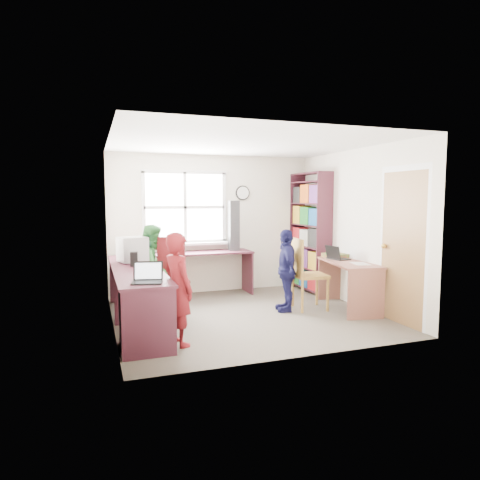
{
  "coord_description": "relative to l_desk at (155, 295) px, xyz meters",
  "views": [
    {
      "loc": [
        -2.04,
        -5.57,
        1.65
      ],
      "look_at": [
        0.0,
        0.25,
        1.05
      ],
      "focal_mm": 32.0,
      "sensor_mm": 36.0,
      "label": 1
    }
  ],
  "objects": [
    {
      "name": "cd_tower",
      "position": [
        1.61,
        1.72,
        0.73
      ],
      "size": [
        0.18,
        0.16,
        0.86
      ],
      "rotation": [
        0.0,
        0.0,
        -0.02
      ],
      "color": "black",
      "rests_on": "l_desk"
    },
    {
      "name": "speaker_b",
      "position": [
        -0.17,
        1.1,
        0.38
      ],
      "size": [
        0.1,
        0.1,
        0.16
      ],
      "rotation": [
        0.0,
        0.0,
        0.19
      ],
      "color": "black",
      "rests_on": "l_desk"
    },
    {
      "name": "bookshelf",
      "position": [
        2.96,
        1.47,
        0.55
      ],
      "size": [
        0.3,
        1.02,
        2.1
      ],
      "color": "#491D2A",
      "rests_on": "ground"
    },
    {
      "name": "paper_b",
      "position": [
        2.92,
        -0.11,
        0.26
      ],
      "size": [
        0.27,
        0.34,
        0.0
      ],
      "rotation": [
        0.0,
        0.0,
        -0.2
      ],
      "color": "beige",
      "rests_on": "right_desk"
    },
    {
      "name": "wooden_chair",
      "position": [
        2.26,
        0.32,
        0.12
      ],
      "size": [
        0.51,
        0.51,
        1.06
      ],
      "rotation": [
        0.0,
        0.0,
        -0.11
      ],
      "color": "#AE813A",
      "rests_on": "ground"
    },
    {
      "name": "person_green",
      "position": [
        0.12,
        0.97,
        0.18
      ],
      "size": [
        0.72,
        0.77,
        1.27
      ],
      "primitive_type": "imported",
      "rotation": [
        0.0,
        0.0,
        1.07
      ],
      "color": "#2F7634",
      "rests_on": "ground"
    },
    {
      "name": "speaker_a",
      "position": [
        -0.2,
        0.49,
        0.39
      ],
      "size": [
        0.11,
        0.11,
        0.19
      ],
      "rotation": [
        0.0,
        0.0,
        -0.17
      ],
      "color": "black",
      "rests_on": "l_desk"
    },
    {
      "name": "swivel_chair",
      "position": [
        0.31,
        0.73,
        0.01
      ],
      "size": [
        0.67,
        0.67,
        1.09
      ],
      "rotation": [
        0.0,
        0.0,
        -0.43
      ],
      "color": "black",
      "rests_on": "ground"
    },
    {
      "name": "laptop_left",
      "position": [
        -0.17,
        -0.67,
        0.35
      ],
      "size": [
        0.37,
        0.33,
        0.22
      ],
      "rotation": [
        0.0,
        0.0,
        -0.24
      ],
      "color": "black",
      "rests_on": "l_desk"
    },
    {
      "name": "crt_monitor",
      "position": [
        -0.18,
        0.86,
        0.48
      ],
      "size": [
        0.44,
        0.41,
        0.36
      ],
      "rotation": [
        0.0,
        0.0,
        0.26
      ],
      "color": "#A09FA3",
      "rests_on": "l_desk"
    },
    {
      "name": "potted_plant",
      "position": [
        0.66,
        1.68,
        0.43
      ],
      "size": [
        0.16,
        0.13,
        0.27
      ],
      "primitive_type": "imported",
      "rotation": [
        0.0,
        0.0,
        -0.07
      ],
      "color": "#29662C",
      "rests_on": "l_desk"
    },
    {
      "name": "paper_a",
      "position": [
        -0.1,
        -0.08,
        0.3
      ],
      "size": [
        0.32,
        0.37,
        0.0
      ],
      "rotation": [
        0.0,
        0.0,
        0.37
      ],
      "color": "beige",
      "rests_on": "l_desk"
    },
    {
      "name": "right_desk",
      "position": [
        2.89,
        0.13,
        0.06
      ],
      "size": [
        0.79,
        1.32,
        0.71
      ],
      "rotation": [
        0.0,
        0.0,
        -0.19
      ],
      "color": "#8D5646",
      "rests_on": "ground"
    },
    {
      "name": "person_red",
      "position": [
        0.17,
        -0.61,
        0.18
      ],
      "size": [
        0.45,
        0.54,
        1.28
      ],
      "primitive_type": "imported",
      "rotation": [
        0.0,
        0.0,
        1.93
      ],
      "color": "maroon",
      "rests_on": "ground"
    },
    {
      "name": "laptop_right",
      "position": [
        2.83,
        0.39,
        0.31
      ],
      "size": [
        0.31,
        0.35,
        0.22
      ],
      "rotation": [
        0.0,
        0.0,
        1.73
      ],
      "color": "black",
      "rests_on": "right_desk"
    },
    {
      "name": "person_navy",
      "position": [
        1.95,
        0.33,
        0.15
      ],
      "size": [
        0.45,
        0.75,
        1.21
      ],
      "primitive_type": "imported",
      "rotation": [
        0.0,
        0.0,
        -1.8
      ],
      "color": "#151441",
      "rests_on": "ground"
    },
    {
      "name": "l_desk",
      "position": [
        0.0,
        0.0,
        0.0
      ],
      "size": [
        2.38,
        2.95,
        0.75
      ],
      "color": "#491D2A",
      "rests_on": "ground"
    },
    {
      "name": "room",
      "position": [
        1.32,
        0.38,
        0.76
      ],
      "size": [
        3.64,
        3.44,
        2.44
      ],
      "color": "#4A423A",
      "rests_on": "ground"
    },
    {
      "name": "game_box",
      "position": [
        2.94,
        0.59,
        0.29
      ],
      "size": [
        0.35,
        0.35,
        0.06
      ],
      "rotation": [
        0.0,
        0.0,
        0.09
      ],
      "color": "#B4162B",
      "rests_on": "right_desk"
    }
  ]
}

